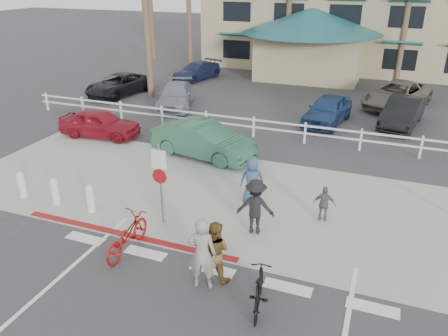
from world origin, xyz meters
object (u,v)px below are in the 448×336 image
at_px(car_red_compact, 100,123).
at_px(car_white_sedan, 203,140).
at_px(sign_post, 161,181).
at_px(bike_black, 259,290).
at_px(bike_red, 127,235).

bearing_deg(car_red_compact, car_white_sedan, -100.84).
distance_m(sign_post, car_white_sedan, 5.46).
height_order(bike_black, car_white_sedan, car_white_sedan).
bearing_deg(sign_post, bike_red, -97.12).
height_order(sign_post, bike_black, sign_post).
bearing_deg(car_red_compact, sign_post, -137.67).
distance_m(bike_red, car_red_compact, 9.75).
bearing_deg(car_white_sedan, bike_black, -138.49).
bearing_deg(bike_black, car_white_sedan, -69.22).
xyz_separation_m(bike_black, car_red_compact, (-10.26, 8.35, 0.14)).
bearing_deg(bike_red, car_red_compact, -50.43).
bearing_deg(car_white_sedan, sign_post, -159.65).
height_order(bike_red, car_white_sedan, car_white_sedan).
bearing_deg(bike_black, sign_post, -43.98).
distance_m(sign_post, car_red_compact, 8.72).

